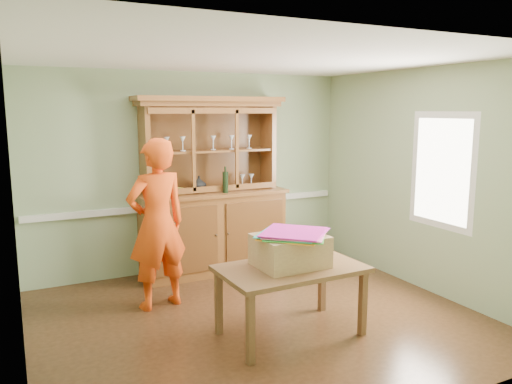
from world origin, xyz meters
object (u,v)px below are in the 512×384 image
cardboard_box (290,250)px  dining_table (291,275)px  china_hutch (212,212)px  person (157,224)px

cardboard_box → dining_table: bearing=-99.3°
china_hutch → dining_table: 2.20m
dining_table → person: size_ratio=0.74×
dining_table → china_hutch: bearing=87.4°
cardboard_box → person: size_ratio=0.34×
china_hutch → cardboard_box: size_ratio=3.63×
dining_table → cardboard_box: 0.24m
dining_table → person: 1.64m
dining_table → person: bearing=125.8°
dining_table → cardboard_box: bearing=79.3°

